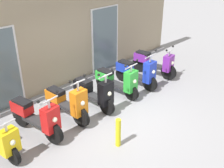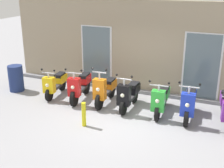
{
  "view_description": "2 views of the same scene",
  "coord_description": "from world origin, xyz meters",
  "px_view_note": "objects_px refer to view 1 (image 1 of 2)",
  "views": [
    {
      "loc": [
        -4.43,
        -4.15,
        4.07
      ],
      "look_at": [
        0.28,
        0.46,
        0.75
      ],
      "focal_mm": 44.25,
      "sensor_mm": 36.0,
      "label": 1
    },
    {
      "loc": [
        2.89,
        -7.34,
        3.87
      ],
      "look_at": [
        -0.44,
        0.44,
        0.9
      ],
      "focal_mm": 47.82,
      "sensor_mm": 36.0,
      "label": 2
    }
  ],
  "objects_px": {
    "scooter_black": "(94,92)",
    "scooter_purple": "(154,62)",
    "scooter_red": "(36,117)",
    "curb_bollard": "(118,133)",
    "scooter_green": "(117,81)",
    "scooter_orange": "(67,102)",
    "scooter_blue": "(137,72)"
  },
  "relations": [
    {
      "from": "scooter_green",
      "to": "scooter_purple",
      "type": "relative_size",
      "value": 0.96
    },
    {
      "from": "scooter_red",
      "to": "curb_bollard",
      "type": "xyz_separation_m",
      "value": [
        1.03,
        -1.66,
        -0.14
      ]
    },
    {
      "from": "scooter_purple",
      "to": "curb_bollard",
      "type": "distance_m",
      "value": 4.0
    },
    {
      "from": "scooter_red",
      "to": "curb_bollard",
      "type": "height_order",
      "value": "scooter_red"
    },
    {
      "from": "scooter_red",
      "to": "scooter_purple",
      "type": "bearing_deg",
      "value": 0.62
    },
    {
      "from": "scooter_black",
      "to": "scooter_purple",
      "type": "distance_m",
      "value": 2.88
    },
    {
      "from": "scooter_red",
      "to": "scooter_orange",
      "type": "bearing_deg",
      "value": 1.25
    },
    {
      "from": "scooter_purple",
      "to": "scooter_orange",
      "type": "bearing_deg",
      "value": -179.53
    },
    {
      "from": "scooter_red",
      "to": "curb_bollard",
      "type": "bearing_deg",
      "value": -58.08
    },
    {
      "from": "scooter_red",
      "to": "scooter_blue",
      "type": "height_order",
      "value": "scooter_blue"
    },
    {
      "from": "scooter_orange",
      "to": "scooter_green",
      "type": "xyz_separation_m",
      "value": [
        1.86,
        0.0,
        -0.04
      ]
    },
    {
      "from": "scooter_orange",
      "to": "scooter_green",
      "type": "bearing_deg",
      "value": 0.02
    },
    {
      "from": "scooter_green",
      "to": "scooter_blue",
      "type": "height_order",
      "value": "scooter_blue"
    },
    {
      "from": "scooter_green",
      "to": "curb_bollard",
      "type": "relative_size",
      "value": 2.29
    },
    {
      "from": "curb_bollard",
      "to": "scooter_purple",
      "type": "bearing_deg",
      "value": 25.36
    },
    {
      "from": "scooter_blue",
      "to": "scooter_green",
      "type": "bearing_deg",
      "value": 175.7
    },
    {
      "from": "scooter_red",
      "to": "curb_bollard",
      "type": "distance_m",
      "value": 1.96
    },
    {
      "from": "scooter_purple",
      "to": "curb_bollard",
      "type": "height_order",
      "value": "scooter_purple"
    },
    {
      "from": "scooter_blue",
      "to": "scooter_red",
      "type": "bearing_deg",
      "value": 179.33
    },
    {
      "from": "scooter_green",
      "to": "curb_bollard",
      "type": "distance_m",
      "value": 2.43
    },
    {
      "from": "scooter_blue",
      "to": "curb_bollard",
      "type": "relative_size",
      "value": 2.27
    },
    {
      "from": "scooter_red",
      "to": "scooter_black",
      "type": "bearing_deg",
      "value": -2.06
    },
    {
      "from": "scooter_orange",
      "to": "scooter_purple",
      "type": "xyz_separation_m",
      "value": [
        3.73,
        0.03,
        -0.01
      ]
    },
    {
      "from": "scooter_green",
      "to": "curb_bollard",
      "type": "xyz_separation_m",
      "value": [
        -1.74,
        -1.68,
        -0.11
      ]
    },
    {
      "from": "scooter_green",
      "to": "scooter_blue",
      "type": "distance_m",
      "value": 0.84
    },
    {
      "from": "scooter_red",
      "to": "scooter_green",
      "type": "height_order",
      "value": "scooter_red"
    },
    {
      "from": "scooter_red",
      "to": "scooter_orange",
      "type": "distance_m",
      "value": 0.92
    },
    {
      "from": "curb_bollard",
      "to": "scooter_blue",
      "type": "bearing_deg",
      "value": 32.09
    },
    {
      "from": "scooter_black",
      "to": "scooter_purple",
      "type": "relative_size",
      "value": 0.91
    },
    {
      "from": "scooter_orange",
      "to": "scooter_purple",
      "type": "relative_size",
      "value": 0.96
    },
    {
      "from": "scooter_green",
      "to": "scooter_purple",
      "type": "xyz_separation_m",
      "value": [
        1.87,
        0.03,
        0.03
      ]
    },
    {
      "from": "scooter_red",
      "to": "scooter_green",
      "type": "distance_m",
      "value": 2.78
    }
  ]
}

